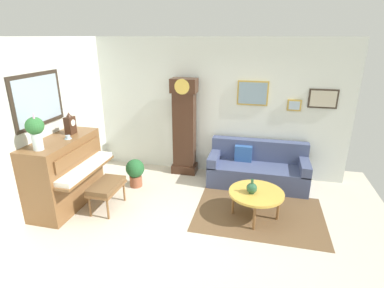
% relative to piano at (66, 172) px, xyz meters
% --- Properties ---
extents(ground_plane, '(6.40, 6.00, 0.10)m').
position_rel_piano_xyz_m(ground_plane, '(2.23, -0.38, -0.66)').
color(ground_plane, beige).
extents(wall_left, '(0.13, 4.90, 2.80)m').
position_rel_piano_xyz_m(wall_left, '(-0.37, -0.37, 0.80)').
color(wall_left, silver).
rests_on(wall_left, ground_plane).
extents(wall_back, '(5.30, 0.13, 2.80)m').
position_rel_piano_xyz_m(wall_back, '(2.25, 2.02, 0.79)').
color(wall_back, silver).
rests_on(wall_back, ground_plane).
extents(area_rug, '(2.10, 1.50, 0.01)m').
position_rel_piano_xyz_m(area_rug, '(3.27, 0.44, -0.61)').
color(area_rug, brown).
rests_on(area_rug, ground_plane).
extents(piano, '(0.87, 1.44, 1.21)m').
position_rel_piano_xyz_m(piano, '(0.00, 0.00, 0.00)').
color(piano, brown).
rests_on(piano, ground_plane).
extents(piano_bench, '(0.42, 0.70, 0.48)m').
position_rel_piano_xyz_m(piano_bench, '(0.74, 0.03, -0.21)').
color(piano_bench, brown).
rests_on(piano_bench, ground_plane).
extents(grandfather_clock, '(0.52, 0.34, 2.03)m').
position_rel_piano_xyz_m(grandfather_clock, '(1.64, 1.76, 0.35)').
color(grandfather_clock, '#3D2316').
rests_on(grandfather_clock, ground_plane).
extents(couch, '(1.90, 0.80, 0.84)m').
position_rel_piano_xyz_m(couch, '(3.18, 1.58, -0.30)').
color(couch, '#424C70').
rests_on(couch, ground_plane).
extents(coffee_table, '(0.88, 0.88, 0.46)m').
position_rel_piano_xyz_m(coffee_table, '(3.20, 0.35, -0.19)').
color(coffee_table, gold).
rests_on(coffee_table, ground_plane).
extents(mantel_clock, '(0.13, 0.18, 0.38)m').
position_rel_piano_xyz_m(mantel_clock, '(0.00, 0.30, 0.77)').
color(mantel_clock, '#3D2316').
rests_on(mantel_clock, piano).
extents(flower_vase, '(0.26, 0.26, 0.58)m').
position_rel_piano_xyz_m(flower_vase, '(0.00, -0.50, 0.91)').
color(flower_vase, silver).
rests_on(flower_vase, piano).
extents(teacup, '(0.12, 0.12, 0.06)m').
position_rel_piano_xyz_m(teacup, '(0.12, 0.04, 0.62)').
color(teacup, '#ADC6D6').
rests_on(teacup, piano).
extents(green_jug, '(0.17, 0.17, 0.24)m').
position_rel_piano_xyz_m(green_jug, '(3.13, 0.29, -0.07)').
color(green_jug, '#234C33').
rests_on(green_jug, coffee_table).
extents(potted_plant, '(0.36, 0.36, 0.56)m').
position_rel_piano_xyz_m(potted_plant, '(0.87, 0.90, -0.29)').
color(potted_plant, '#935138').
rests_on(potted_plant, ground_plane).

